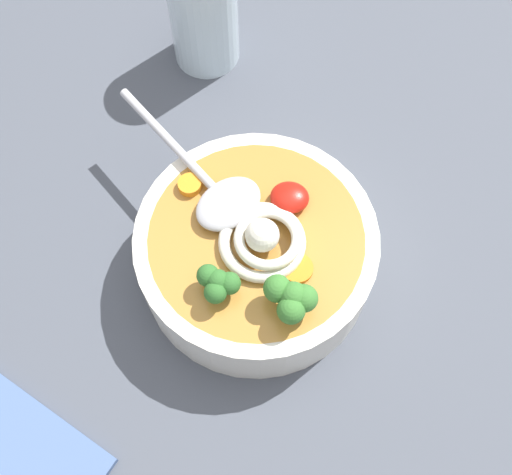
% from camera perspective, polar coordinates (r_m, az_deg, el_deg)
% --- Properties ---
extents(table_slab, '(1.23, 1.23, 0.03)m').
position_cam_1_polar(table_slab, '(0.62, 3.37, -4.17)').
color(table_slab, '#474C56').
rests_on(table_slab, ground).
extents(soup_bowl, '(0.21, 0.21, 0.07)m').
position_cam_1_polar(soup_bowl, '(0.57, -0.00, -1.33)').
color(soup_bowl, silver).
rests_on(soup_bowl, table_slab).
extents(noodle_pile, '(0.08, 0.08, 0.03)m').
position_cam_1_polar(noodle_pile, '(0.53, 0.62, -0.35)').
color(noodle_pile, silver).
rests_on(noodle_pile, soup_bowl).
extents(soup_spoon, '(0.15, 0.14, 0.02)m').
position_cam_1_polar(soup_spoon, '(0.55, -3.35, 3.92)').
color(soup_spoon, '#B7B7BC').
rests_on(soup_spoon, soup_bowl).
extents(chili_sauce_dollop, '(0.03, 0.03, 0.01)m').
position_cam_1_polar(chili_sauce_dollop, '(0.55, 2.92, 3.50)').
color(chili_sauce_dollop, '#B2190F').
rests_on(chili_sauce_dollop, soup_bowl).
extents(broccoli_floret_near_spoon, '(0.04, 0.03, 0.03)m').
position_cam_1_polar(broccoli_floret_near_spoon, '(0.51, -3.37, -3.96)').
color(broccoli_floret_near_spoon, '#7A9E60').
rests_on(broccoli_floret_near_spoon, soup_bowl).
extents(broccoli_floret_beside_chili, '(0.04, 0.04, 0.03)m').
position_cam_1_polar(broccoli_floret_beside_chili, '(0.50, 2.90, -5.26)').
color(broccoli_floret_beside_chili, '#7A9E60').
rests_on(broccoli_floret_beside_chili, soup_bowl).
extents(carrot_slice_front, '(0.02, 0.02, 0.01)m').
position_cam_1_polar(carrot_slice_front, '(0.57, -5.80, 4.56)').
color(carrot_slice_front, orange).
rests_on(carrot_slice_front, soup_bowl).
extents(carrot_slice_rear, '(0.03, 0.03, 0.00)m').
position_cam_1_polar(carrot_slice_rear, '(0.53, 3.38, -2.66)').
color(carrot_slice_rear, orange).
rests_on(carrot_slice_rear, soup_bowl).
extents(drinking_glass, '(0.07, 0.07, 0.13)m').
position_cam_1_polar(drinking_glass, '(0.69, -4.62, 19.03)').
color(drinking_glass, silver).
rests_on(drinking_glass, table_slab).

